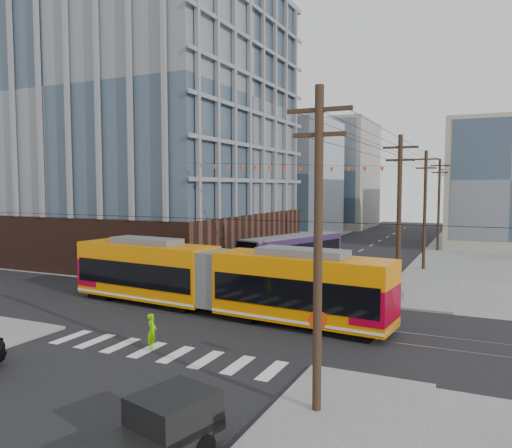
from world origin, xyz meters
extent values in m
plane|color=slate|center=(0.00, 0.00, 0.00)|extent=(160.00, 160.00, 0.00)
cube|color=#381E16|center=(-22.00, 23.00, 14.30)|extent=(30.00, 25.00, 28.60)
cube|color=#8C99A5|center=(-17.00, 52.00, 9.00)|extent=(18.00, 16.00, 18.00)
cube|color=gray|center=(16.00, 48.00, 8.00)|extent=(14.00, 14.00, 16.00)
cube|color=gray|center=(-14.00, 72.00, 10.00)|extent=(16.00, 18.00, 20.00)
cylinder|color=black|center=(8.50, -6.00, 5.50)|extent=(0.30, 0.30, 11.00)
cylinder|color=black|center=(8.50, 56.00, 5.50)|extent=(0.30, 0.30, 11.00)
imported|color=#959AA9|center=(-5.74, 15.25, 0.71)|extent=(3.04, 4.53, 1.41)
imported|color=beige|center=(-5.44, 17.56, 0.71)|extent=(2.51, 5.07, 1.42)
imported|color=#565656|center=(-5.41, 25.87, 0.73)|extent=(2.47, 5.28, 1.46)
imported|color=#7DE701|center=(-0.68, -2.78, 0.85)|extent=(0.61, 0.73, 1.70)
cube|color=slate|center=(8.30, 14.01, 0.35)|extent=(1.16, 3.59, 0.71)
camera|label=1|loc=(13.49, -21.78, 7.70)|focal=35.00mm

